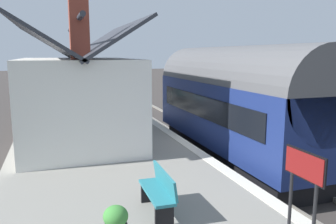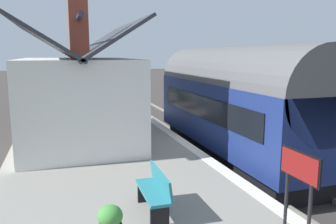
% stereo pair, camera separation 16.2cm
% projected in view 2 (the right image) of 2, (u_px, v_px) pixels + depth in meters
% --- Properties ---
extents(ground_plane, '(160.00, 160.00, 0.00)m').
position_uv_depth(ground_plane, '(217.00, 165.00, 12.51)').
color(ground_plane, '#383330').
extents(platform, '(32.00, 6.07, 0.86)m').
position_uv_depth(platform, '(106.00, 165.00, 11.22)').
color(platform, gray).
rests_on(platform, ground).
extents(platform_edge_coping, '(32.00, 0.36, 0.02)m').
position_uv_depth(platform_edge_coping, '(187.00, 145.00, 12.01)').
color(platform_edge_coping, beige).
rests_on(platform_edge_coping, platform).
extents(rail_near, '(52.00, 0.08, 0.14)m').
position_uv_depth(rail_near, '(255.00, 159.00, 12.99)').
color(rail_near, gray).
rests_on(rail_near, ground).
extents(rail_far, '(52.00, 0.08, 0.14)m').
position_uv_depth(rail_far, '(221.00, 163.00, 12.55)').
color(rail_far, gray).
rests_on(rail_far, ground).
extents(train, '(9.57, 2.73, 4.32)m').
position_uv_depth(train, '(235.00, 103.00, 12.83)').
color(train, black).
rests_on(train, ground).
extents(station_building, '(6.88, 4.10, 5.40)m').
position_uv_depth(station_building, '(78.00, 97.00, 12.51)').
color(station_building, white).
rests_on(station_building, platform).
extents(bench_platform_end, '(1.41, 0.46, 0.88)m').
position_uv_depth(bench_platform_end, '(155.00, 190.00, 6.82)').
color(bench_platform_end, '#26727F').
rests_on(bench_platform_end, platform).
extents(bench_by_lamp, '(1.41, 0.47, 0.88)m').
position_uv_depth(bench_by_lamp, '(92.00, 98.00, 21.11)').
color(bench_by_lamp, '#26727F').
rests_on(bench_by_lamp, platform).
extents(bench_near_building, '(1.42, 0.50, 0.88)m').
position_uv_depth(bench_near_building, '(92.00, 104.00, 18.60)').
color(bench_near_building, '#26727F').
rests_on(bench_near_building, platform).
extents(planter_bench_left, '(0.45, 0.45, 0.80)m').
position_uv_depth(planter_bench_left, '(39.00, 110.00, 17.05)').
color(planter_bench_left, '#9E5138').
rests_on(planter_bench_left, platform).
extents(planter_under_sign, '(1.04, 0.32, 0.66)m').
position_uv_depth(planter_under_sign, '(105.00, 98.00, 22.46)').
color(planter_under_sign, gray).
rests_on(planter_under_sign, platform).
extents(planter_corner_building, '(0.42, 0.42, 0.66)m').
position_uv_depth(planter_corner_building, '(110.00, 223.00, 5.76)').
color(planter_corner_building, black).
rests_on(planter_corner_building, platform).
extents(planter_edge_near, '(1.02, 0.32, 0.55)m').
position_uv_depth(planter_edge_near, '(117.00, 100.00, 21.73)').
color(planter_edge_near, black).
rests_on(planter_edge_near, platform).
extents(station_sign_board, '(0.96, 0.06, 1.57)m').
position_uv_depth(station_sign_board, '(300.00, 173.00, 5.73)').
color(station_sign_board, black).
rests_on(station_sign_board, platform).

